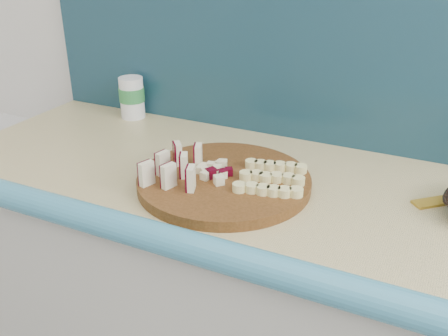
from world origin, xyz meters
TOP-DOWN VIEW (x-y plane):
  - backsplash at (0.10, 1.79)m, footprint 2.20×0.02m
  - cutting_board at (-0.28, 1.44)m, footprint 0.46×0.46m
  - apple_wedges at (-0.37, 1.39)m, footprint 0.12×0.17m
  - apple_chunks at (-0.30, 1.44)m, footprint 0.06×0.06m
  - banana_slices at (-0.17, 1.46)m, footprint 0.17×0.17m
  - canister at (-0.72, 1.73)m, footprint 0.08×0.08m

SIDE VIEW (x-z plane):
  - cutting_board at x=-0.28m, z-range 0.91..0.93m
  - banana_slices at x=-0.17m, z-range 0.93..0.95m
  - apple_chunks at x=-0.30m, z-range 0.93..0.95m
  - apple_wedges at x=-0.37m, z-range 0.93..0.99m
  - canister at x=-0.72m, z-range 0.91..1.04m
  - backsplash at x=0.10m, z-range 0.91..1.41m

